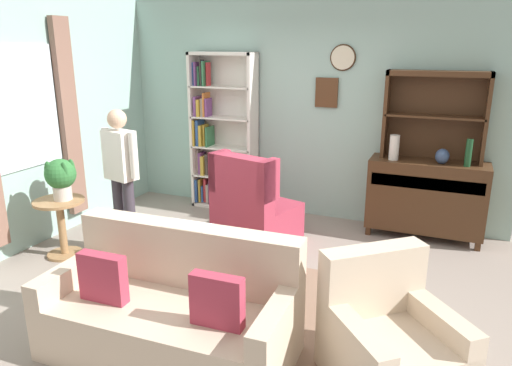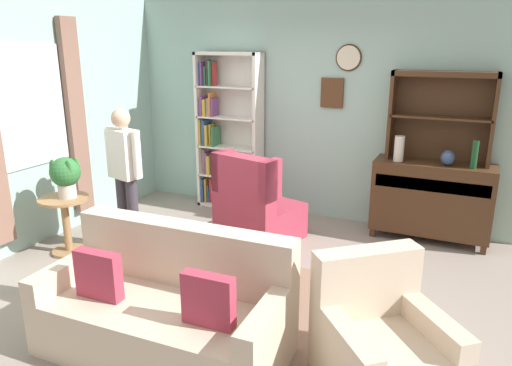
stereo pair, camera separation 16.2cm
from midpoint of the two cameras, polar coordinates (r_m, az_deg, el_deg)
ground_plane at (r=4.69m, az=-1.17°, el=-11.81°), size 5.40×4.60×0.02m
wall_back at (r=6.17m, az=7.58°, el=8.77°), size 5.00×0.09×2.80m
wall_left at (r=5.77m, az=-24.56°, el=6.86°), size 0.16×4.20×2.80m
area_rug at (r=4.37m, az=-0.52°, el=-13.86°), size 2.85×1.67×0.01m
bookshelf at (r=6.52m, az=-3.07°, el=5.76°), size 0.90×0.30×2.10m
sideboard at (r=5.83m, az=20.97°, el=-1.67°), size 1.30×0.45×0.92m
sideboard_hutch at (r=5.72m, az=22.13°, el=8.70°), size 1.10×0.26×1.00m
vase_tall at (r=5.65m, az=17.54°, el=3.94°), size 0.11×0.11×0.29m
vase_round at (r=5.64m, az=22.73°, el=2.78°), size 0.15×0.15×0.17m
bottle_wine at (r=5.60m, az=25.44°, el=3.07°), size 0.07×0.07×0.30m
couch_floral at (r=3.67m, az=-9.34°, el=-14.91°), size 1.83×0.91×0.90m
armchair_floral at (r=3.43m, az=16.16°, el=-18.40°), size 1.08×1.08×0.88m
wingback_chair at (r=5.43m, az=0.80°, el=-3.24°), size 0.96×0.97×1.05m
plant_stand at (r=5.51m, az=-21.02°, el=-4.04°), size 0.52×0.52×0.63m
potted_plant_large at (r=5.35m, az=-21.04°, el=0.98°), size 0.32×0.32×0.44m
potted_plant_small at (r=5.40m, az=-16.66°, el=-6.62°), size 0.20×0.20×0.28m
person_reading at (r=5.27m, az=-14.58°, el=1.56°), size 0.52×0.28×1.56m
coffee_table at (r=4.26m, az=-2.81°, el=-9.42°), size 0.80×0.50×0.42m
book_stack at (r=4.16m, az=-2.91°, el=-8.38°), size 0.20×0.15×0.09m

